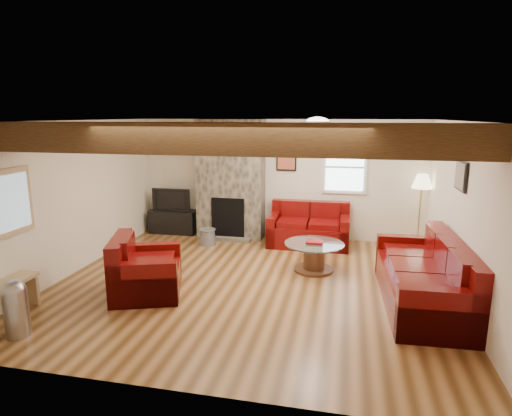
# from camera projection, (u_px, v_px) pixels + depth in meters

# --- Properties ---
(room) EXTENTS (8.00, 8.00, 8.00)m
(room) POSITION_uv_depth(u_px,v_px,m) (250.00, 206.00, 6.43)
(room) COLOR brown
(room) RESTS_ON ground
(floor) EXTENTS (6.00, 6.00, 0.00)m
(floor) POSITION_uv_depth(u_px,v_px,m) (251.00, 284.00, 6.69)
(floor) COLOR brown
(floor) RESTS_ON ground
(oak_beam) EXTENTS (6.00, 0.36, 0.38)m
(oak_beam) POSITION_uv_depth(u_px,v_px,m) (227.00, 139.00, 5.01)
(oak_beam) COLOR #33200F
(oak_beam) RESTS_ON room
(chimney_breast) EXTENTS (1.40, 0.67, 2.50)m
(chimney_breast) POSITION_uv_depth(u_px,v_px,m) (231.00, 181.00, 9.02)
(chimney_breast) COLOR #3A362D
(chimney_breast) RESTS_ON floor
(back_window) EXTENTS (0.90, 0.08, 1.10)m
(back_window) POSITION_uv_depth(u_px,v_px,m) (345.00, 167.00, 8.68)
(back_window) COLOR white
(back_window) RESTS_ON room
(hatch_window) EXTENTS (0.08, 1.00, 0.90)m
(hatch_window) POSITION_uv_depth(u_px,v_px,m) (3.00, 204.00, 5.56)
(hatch_window) COLOR #A68357
(hatch_window) RESTS_ON room
(ceiling_dome) EXTENTS (0.40, 0.40, 0.18)m
(ceiling_dome) POSITION_uv_depth(u_px,v_px,m) (317.00, 124.00, 6.85)
(ceiling_dome) COLOR #F2E7CE
(ceiling_dome) RESTS_ON room
(artwork_back) EXTENTS (0.42, 0.06, 0.52)m
(artwork_back) POSITION_uv_depth(u_px,v_px,m) (286.00, 158.00, 8.89)
(artwork_back) COLOR black
(artwork_back) RESTS_ON room
(artwork_right) EXTENTS (0.06, 0.55, 0.42)m
(artwork_right) POSITION_uv_depth(u_px,v_px,m) (460.00, 176.00, 6.00)
(artwork_right) COLOR black
(artwork_right) RESTS_ON room
(sofa_three) EXTENTS (1.09, 2.42, 0.92)m
(sofa_three) POSITION_uv_depth(u_px,v_px,m) (422.00, 272.00, 5.90)
(sofa_three) COLOR #450405
(sofa_three) RESTS_ON floor
(loveseat) EXTENTS (1.60, 0.92, 0.85)m
(loveseat) POSITION_uv_depth(u_px,v_px,m) (309.00, 225.00, 8.59)
(loveseat) COLOR #450405
(loveseat) RESTS_ON floor
(armchair_red) EXTENTS (1.24, 1.32, 0.87)m
(armchair_red) POSITION_uv_depth(u_px,v_px,m) (146.00, 265.00, 6.25)
(armchair_red) COLOR #450405
(armchair_red) RESTS_ON floor
(coffee_table) EXTENTS (1.00, 1.00, 0.52)m
(coffee_table) POSITION_uv_depth(u_px,v_px,m) (314.00, 257.00, 7.20)
(coffee_table) COLOR #422515
(coffee_table) RESTS_ON floor
(tv_cabinet) EXTENTS (1.04, 0.42, 0.52)m
(tv_cabinet) POSITION_uv_depth(u_px,v_px,m) (174.00, 221.00, 9.54)
(tv_cabinet) COLOR black
(tv_cabinet) RESTS_ON floor
(television) EXTENTS (0.86, 0.11, 0.50)m
(television) POSITION_uv_depth(u_px,v_px,m) (173.00, 199.00, 9.43)
(television) COLOR black
(television) RESTS_ON tv_cabinet
(floor_lamp) EXTENTS (0.38, 0.38, 1.49)m
(floor_lamp) POSITION_uv_depth(u_px,v_px,m) (422.00, 185.00, 8.11)
(floor_lamp) COLOR #AB8F47
(floor_lamp) RESTS_ON floor
(pedal_bin) EXTENTS (0.37, 0.37, 0.71)m
(pedal_bin) POSITION_uv_depth(u_px,v_px,m) (16.00, 308.00, 5.05)
(pedal_bin) COLOR #A0A0A5
(pedal_bin) RESTS_ON floor
(coal_bucket) EXTENTS (0.36, 0.36, 0.33)m
(coal_bucket) POSITION_uv_depth(u_px,v_px,m) (208.00, 236.00, 8.68)
(coal_bucket) COLOR slate
(coal_bucket) RESTS_ON floor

